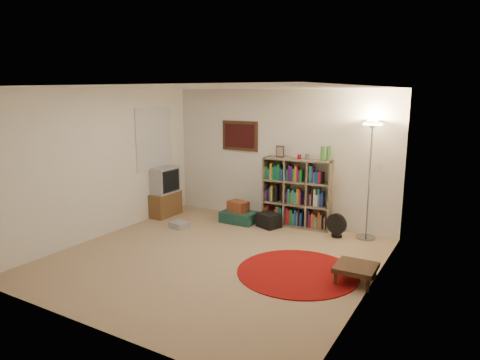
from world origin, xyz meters
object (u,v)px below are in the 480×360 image
object	(u,v)px
tv_stand	(162,192)
side_table	(356,268)
floor_lamp	(372,141)
suitcase	(239,217)
bookshelf	(296,194)
floor_fan	(336,225)

from	to	relation	value
tv_stand	side_table	bearing A→B (deg)	-15.39
floor_lamp	suitcase	world-z (taller)	floor_lamp
tv_stand	side_table	world-z (taller)	tv_stand
tv_stand	suitcase	xyz separation A→B (m)	(1.58, 0.34, -0.37)
bookshelf	floor_fan	size ratio (longest dim) A/B	3.66
suitcase	tv_stand	bearing A→B (deg)	-168.88
bookshelf	side_table	bearing A→B (deg)	-53.70
floor_lamp	tv_stand	xyz separation A→B (m)	(-3.91, -0.64, -1.18)
floor_lamp	tv_stand	world-z (taller)	floor_lamp
floor_lamp	suitcase	bearing A→B (deg)	-172.70
bookshelf	suitcase	distance (m)	1.19
side_table	bookshelf	bearing A→B (deg)	131.07
floor_fan	tv_stand	world-z (taller)	tv_stand
bookshelf	side_table	world-z (taller)	bookshelf
suitcase	side_table	xyz separation A→B (m)	(2.65, -1.51, 0.09)
bookshelf	floor_fan	xyz separation A→B (m)	(0.85, -0.25, -0.40)
bookshelf	suitcase	world-z (taller)	bookshelf
bookshelf	floor_lamp	size ratio (longest dim) A/B	0.76
floor_fan	floor_lamp	bearing A→B (deg)	35.74
floor_fan	side_table	distance (m)	1.79
side_table	floor_fan	bearing A→B (deg)	115.61
floor_fan	tv_stand	bearing A→B (deg)	-158.84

